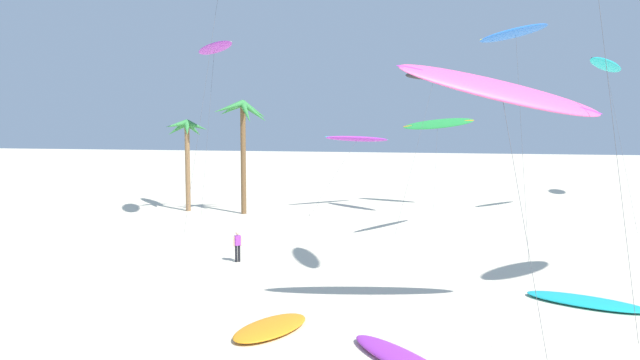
# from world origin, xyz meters

# --- Properties ---
(palm_tree_0) EXTENTS (3.72, 3.45, 7.77)m
(palm_tree_0) POSITION_xyz_m (-19.17, 43.38, 6.22)
(palm_tree_0) COLOR olive
(palm_tree_0) RESTS_ON ground
(palm_tree_1) EXTENTS (4.54, 4.62, 9.35)m
(palm_tree_1) POSITION_xyz_m (-14.00, 42.81, 7.58)
(palm_tree_1) COLOR brown
(palm_tree_1) RESTS_ON ground
(flying_kite_2) EXTENTS (7.47, 5.93, 10.05)m
(flying_kite_2) POSITION_xyz_m (5.17, 16.83, 8.71)
(flying_kite_2) COLOR #EA5193
(flying_kite_2) RESTS_ON ground
(flying_kite_3) EXTENTS (5.11, 7.71, 14.03)m
(flying_kite_3) POSITION_xyz_m (6.66, 33.30, 12.87)
(flying_kite_3) COLOR blue
(flying_kite_3) RESTS_ON ground
(flying_kite_4) EXTENTS (6.62, 7.63, 8.18)m
(flying_kite_4) POSITION_xyz_m (1.31, 51.38, 7.38)
(flying_kite_4) COLOR green
(flying_kite_4) RESTS_ON ground
(flying_kite_6) EXTENTS (5.69, 11.85, 11.79)m
(flying_kite_6) POSITION_xyz_m (1.36, 44.26, 11.19)
(flying_kite_6) COLOR black
(flying_kite_6) RESTS_ON ground
(flying_kite_7) EXTENTS (5.59, 9.37, 6.57)m
(flying_kite_7) POSITION_xyz_m (-5.46, 48.76, 6.08)
(flying_kite_7) COLOR purple
(flying_kite_7) RESTS_ON ground
(flying_kite_9) EXTENTS (5.56, 6.02, 14.02)m
(flying_kite_9) POSITION_xyz_m (-16.13, 42.34, 13.49)
(flying_kite_9) COLOR purple
(flying_kite_9) RESTS_ON ground
(flying_kite_10) EXTENTS (4.14, 11.27, 12.79)m
(flying_kite_10) POSITION_xyz_m (14.58, 48.41, 12.07)
(flying_kite_10) COLOR #19B2B7
(flying_kite_10) RESTS_ON ground
(grounded_kite_0) EXTENTS (2.86, 4.20, 0.27)m
(grounded_kite_0) POSITION_xyz_m (-2.85, 14.43, 0.14)
(grounded_kite_0) COLOR orange
(grounded_kite_0) RESTS_ON ground
(grounded_kite_2) EXTENTS (4.27, 4.60, 0.33)m
(grounded_kite_2) POSITION_xyz_m (2.13, 12.27, 0.17)
(grounded_kite_2) COLOR purple
(grounded_kite_2) RESTS_ON ground
(grounded_kite_3) EXTENTS (5.24, 3.68, 0.25)m
(grounded_kite_3) POSITION_xyz_m (8.95, 20.69, 0.13)
(grounded_kite_3) COLOR #19B2B7
(grounded_kite_3) RESTS_ON ground
(person_foreground_walker) EXTENTS (0.41, 0.36, 1.69)m
(person_foreground_walker) POSITION_xyz_m (-8.07, 25.27, 0.93)
(person_foreground_walker) COLOR black
(person_foreground_walker) RESTS_ON ground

